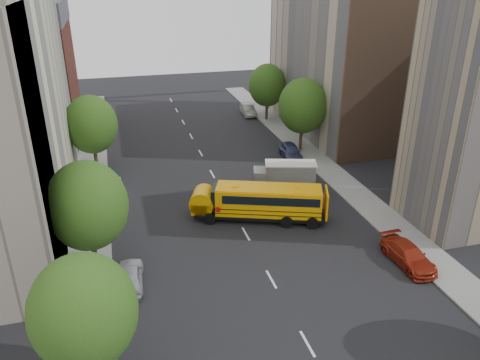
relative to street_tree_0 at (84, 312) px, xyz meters
name	(u,v)px	position (x,y,z in m)	size (l,w,h in m)	color
ground	(239,222)	(11.00, 14.00, -4.64)	(120.00, 120.00, 0.00)	black
sidewalk_left	(91,211)	(-0.50, 19.00, -4.58)	(3.00, 80.00, 0.12)	slate
sidewalk_right	(341,181)	(22.50, 19.00, -4.58)	(3.00, 80.00, 0.12)	slate
lane_markings	(212,174)	(11.00, 24.00, -4.64)	(0.15, 64.00, 0.01)	silver
building_left_redbrick	(29,81)	(-7.00, 42.00, 1.86)	(10.00, 15.00, 13.00)	maroon
building_right_far	(339,57)	(29.00, 34.00, 4.36)	(10.00, 22.00, 18.00)	tan
building_right_sidewall	(390,75)	(29.00, 23.00, 4.36)	(10.10, 0.30, 18.00)	brown
street_tree_0	(84,312)	(0.00, 0.00, 0.00)	(4.80, 4.80, 7.41)	#38281C
street_tree_1	(87,206)	(0.00, 10.00, 0.31)	(5.12, 5.12, 7.90)	#38281C
street_tree_2	(91,125)	(0.00, 28.00, 0.19)	(4.99, 4.99, 7.71)	#38281C
street_tree_4	(303,106)	(22.00, 28.00, 0.43)	(5.25, 5.25, 8.10)	#38281C
street_tree_5	(267,85)	(22.00, 40.00, 0.06)	(4.86, 4.86, 7.51)	#38281C
school_bus	(259,201)	(12.65, 14.06, -3.01)	(10.53, 5.84, 2.93)	black
safari_truck	(286,175)	(16.86, 19.11, -3.33)	(6.12, 3.59, 2.48)	black
parked_car_0	(130,276)	(2.09, 7.84, -3.94)	(1.66, 4.13, 1.41)	#ABADB2
parked_car_1	(113,188)	(1.40, 21.62, -3.90)	(1.58, 4.52, 1.49)	white
parked_car_3	(408,255)	(20.60, 5.20, -3.95)	(1.94, 4.77, 1.39)	maroon
parked_car_4	(291,151)	(20.04, 25.96, -3.86)	(1.85, 4.59, 1.56)	#373C61
parked_car_5	(248,110)	(20.28, 42.92, -3.90)	(1.56, 4.47, 1.47)	gray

